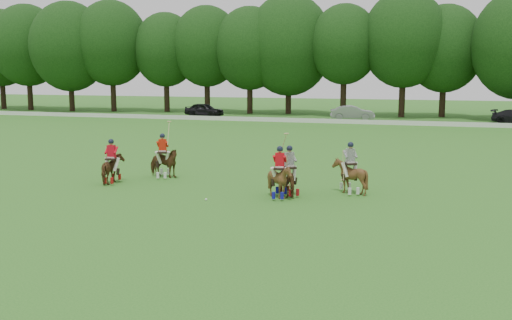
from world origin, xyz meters
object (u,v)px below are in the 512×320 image
(polo_stripe_b, at_px, (350,175))
(polo_red_b, at_px, (163,162))
(car_mid, at_px, (352,113))
(polo_ball, at_px, (206,199))
(polo_stripe_a, at_px, (289,178))
(car_left, at_px, (204,110))
(polo_red_a, at_px, (112,168))
(polo_red_c, at_px, (280,180))

(polo_stripe_b, bearing_deg, polo_red_b, 173.45)
(car_mid, bearing_deg, polo_stripe_b, 176.74)
(polo_stripe_b, relative_size, polo_ball, 24.70)
(polo_stripe_a, distance_m, polo_ball, 3.64)
(car_mid, bearing_deg, polo_stripe_a, 173.01)
(polo_stripe_b, xyz_separation_m, polo_ball, (-5.40, -3.03, -0.75))
(polo_red_b, bearing_deg, car_left, 108.69)
(polo_stripe_a, bearing_deg, car_mid, 93.19)
(car_mid, height_order, polo_red_b, polo_red_b)
(car_mid, xyz_separation_m, polo_red_b, (-4.73, -36.42, -0.00))
(polo_ball, bearing_deg, polo_red_b, 133.39)
(car_left, bearing_deg, car_mid, -82.17)
(car_left, xyz_separation_m, polo_red_b, (12.32, -36.42, -0.01))
(polo_stripe_a, bearing_deg, polo_stripe_b, 24.74)
(car_left, height_order, polo_red_a, polo_red_a)
(polo_red_a, xyz_separation_m, polo_ball, (5.53, -2.13, -0.69))
(polo_red_b, height_order, polo_red_c, polo_red_b)
(car_left, relative_size, polo_red_b, 1.68)
(polo_red_a, bearing_deg, polo_ball, -21.03)
(polo_red_c, bearing_deg, polo_stripe_b, 33.29)
(car_left, distance_m, polo_stripe_b, 43.26)
(car_left, xyz_separation_m, polo_red_c, (18.94, -39.22, -0.02))
(polo_red_a, distance_m, polo_stripe_a, 8.54)
(car_left, distance_m, polo_red_b, 38.44)
(car_mid, height_order, polo_stripe_b, polo_stripe_b)
(polo_red_a, height_order, polo_stripe_a, polo_stripe_a)
(polo_red_b, bearing_deg, polo_stripe_a, -17.50)
(polo_red_a, bearing_deg, car_mid, 80.55)
(polo_red_a, relative_size, polo_stripe_a, 0.78)
(car_mid, distance_m, polo_ball, 40.53)
(car_left, height_order, car_mid, car_left)
(polo_red_c, height_order, polo_stripe_b, polo_stripe_b)
(car_mid, height_order, polo_red_a, polo_red_a)
(car_mid, height_order, polo_ball, car_mid)
(car_left, distance_m, car_mid, 17.05)
(car_mid, relative_size, polo_stripe_a, 1.77)
(car_left, distance_m, polo_stripe_a, 43.10)
(polo_ball, bearing_deg, polo_red_c, 25.16)
(car_mid, relative_size, polo_red_a, 2.25)
(car_mid, bearing_deg, polo_ball, 168.61)
(polo_red_c, xyz_separation_m, polo_stripe_a, (0.25, 0.64, -0.02))
(car_mid, bearing_deg, polo_red_a, 160.37)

